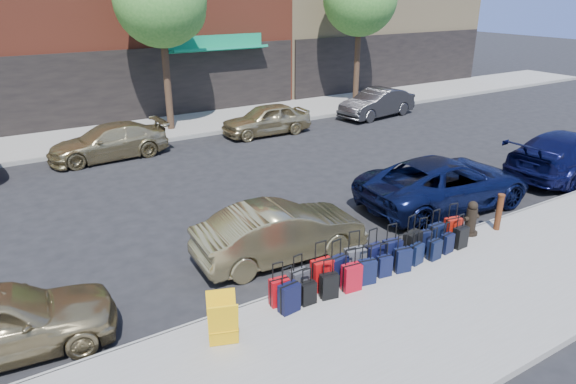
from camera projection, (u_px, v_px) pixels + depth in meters
ground at (267, 204)px, 15.24m from camera, size 120.00×120.00×0.00m
sidewalk_near at (432, 310)px, 10.09m from camera, size 60.00×4.00×0.15m
sidewalk_far at (157, 129)px, 23.10m from camera, size 60.00×4.00×0.15m
curb_near at (365, 266)px, 11.69m from camera, size 60.00×0.08×0.15m
curb_far at (173, 139)px, 21.50m from camera, size 60.00×0.08×0.15m
tree_center at (164, 3)px, 21.05m from camera, size 3.80×3.80×7.27m
tree_right at (362, 0)px, 26.22m from camera, size 3.80×3.80×7.27m
suitcase_front_0 at (279, 292)px, 10.05m from camera, size 0.40×0.25×0.91m
suitcase_front_1 at (299, 283)px, 10.37m from camera, size 0.39×0.23×0.90m
suitcase_front_2 at (322, 275)px, 10.55m from camera, size 0.46×0.27×1.07m
suitcase_front_3 at (338, 270)px, 10.75m from camera, size 0.44×0.27×1.01m
suitcase_front_4 at (355, 263)px, 11.02m from camera, size 0.48×0.32×1.06m
suitcase_front_5 at (374, 257)px, 11.27m from camera, size 0.42×0.25×0.99m
suitcase_front_6 at (392, 253)px, 11.48m from camera, size 0.44×0.28×1.00m
suitcase_front_7 at (412, 245)px, 11.77m from camera, size 0.48×0.31×1.07m
suitcase_front_8 at (423, 242)px, 12.05m from camera, size 0.39×0.26×0.88m
suitcase_front_9 at (436, 236)px, 12.29m from camera, size 0.40×0.23×0.96m
suitcase_front_10 at (453, 230)px, 12.57m from camera, size 0.45×0.30×0.99m
suitcase_back_0 at (289, 298)px, 9.83m from camera, size 0.42×0.27×0.95m
suitcase_back_1 at (308, 293)px, 10.09m from camera, size 0.32×0.19×0.76m
suitcase_back_2 at (329, 286)px, 10.29m from camera, size 0.39×0.27×0.85m
suitcase_back_3 at (351, 277)px, 10.53m from camera, size 0.42×0.27×0.94m
suitcase_back_4 at (367, 272)px, 10.79m from camera, size 0.40×0.28×0.86m
suitcase_back_5 at (384, 266)px, 11.08m from camera, size 0.34×0.23×0.76m
suitcase_back_6 at (402, 260)px, 11.25m from camera, size 0.40×0.28×0.88m
suitcase_back_7 at (417, 254)px, 11.57m from camera, size 0.35×0.24×0.78m
suitcase_back_8 at (434, 250)px, 11.77m from camera, size 0.33×0.21×0.77m
suitcase_back_9 at (447, 243)px, 12.07m from camera, size 0.34×0.22×0.76m
suitcase_back_10 at (460, 237)px, 12.29m from camera, size 0.36×0.22×0.85m
fire_hydrant at (471, 219)px, 12.92m from camera, size 0.46×0.40×0.89m
bollard at (499, 212)px, 13.13m from camera, size 0.18×0.18×0.97m
display_rack at (223, 321)px, 8.89m from camera, size 0.68×0.71×0.92m
car_near_1 at (280, 232)px, 11.98m from camera, size 4.15×1.66×1.34m
car_near_2 at (445, 183)px, 14.83m from camera, size 5.46×2.82×1.47m
car_near_3 at (569, 154)px, 17.27m from camera, size 5.41×2.45×1.54m
car_far_1 at (108, 142)px, 19.16m from camera, size 4.43×1.93×1.27m
car_far_2 at (266, 119)px, 22.32m from camera, size 3.97×1.71×1.34m
car_far_3 at (377, 103)px, 25.39m from camera, size 4.36×2.02×1.38m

